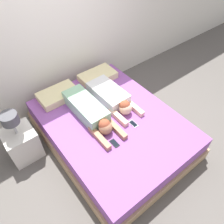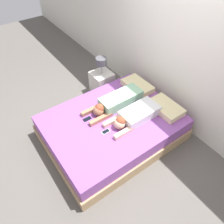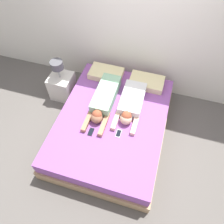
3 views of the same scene
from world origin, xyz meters
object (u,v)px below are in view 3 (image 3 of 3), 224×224
Objects in this scene: bed at (112,126)px; cell_phone_left at (91,132)px; person_right at (131,104)px; pillow_head_right at (147,82)px; person_left at (104,100)px; cell_phone_right at (119,133)px; nightstand at (62,85)px; pillow_head_left at (106,73)px.

cell_phone_left is (-0.23, -0.34, 0.24)m from bed.
bed is 0.47m from cell_phone_left.
bed is 0.48m from person_right.
person_left is (-0.57, -0.62, 0.04)m from pillow_head_right.
cell_phone_left is at bearing -123.52° from bed.
cell_phone_left is 1.00× the size of cell_phone_right.
cell_phone_left is at bearing -44.53° from nightstand.
pillow_head_right is 0.62× the size of person_right.
cell_phone_right is at bearing -31.47° from nightstand.
pillow_head_right is 1.56m from nightstand.
bed is at bearing 56.48° from cell_phone_left.
person_right is at bearing -11.36° from nightstand.
nightstand reaches higher than cell_phone_left.
bed is at bearing -113.27° from pillow_head_right.
cell_phone_right is (-0.19, -1.11, -0.05)m from pillow_head_right.
person_left is 1.33× the size of nightstand.
person_right is 1.14× the size of nightstand.
pillow_head_left is 1.23m from cell_phone_right.
pillow_head_right is at bearing 63.61° from cell_phone_left.
pillow_head_right reaches higher than cell_phone_left.
nightstand is at bearing -168.82° from pillow_head_right.
cell_phone_left is at bearing -83.21° from pillow_head_left.
bed is 3.76× the size of pillow_head_left.
cell_phone_left reaches higher than bed.
pillow_head_left is 1.21m from cell_phone_left.
bed is 1.99× the size of person_left.
pillow_head_right is 1.12m from cell_phone_right.
person_right is at bearing 51.47° from bed.
person_right is 0.78m from cell_phone_left.
nightstand is (-0.94, 0.33, -0.27)m from person_left.
pillow_head_left is 4.29× the size of cell_phone_right.
person_left is (-0.21, 0.23, 0.33)m from bed.
cell_phone_right is at bearing -51.52° from person_left.
person_right is at bearing 54.12° from cell_phone_left.
cell_phone_left is (-0.59, -1.20, -0.05)m from pillow_head_right.
pillow_head_right is 0.85m from person_left.
pillow_head_left is 0.62× the size of person_right.
person_right is (0.43, 0.05, -0.01)m from person_left.
person_right is (-0.14, -0.57, 0.03)m from pillow_head_right.
pillow_head_left is at bearing 113.27° from bed.
bed is 16.11× the size of cell_phone_right.
pillow_head_right is at bearing 0.00° from pillow_head_left.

